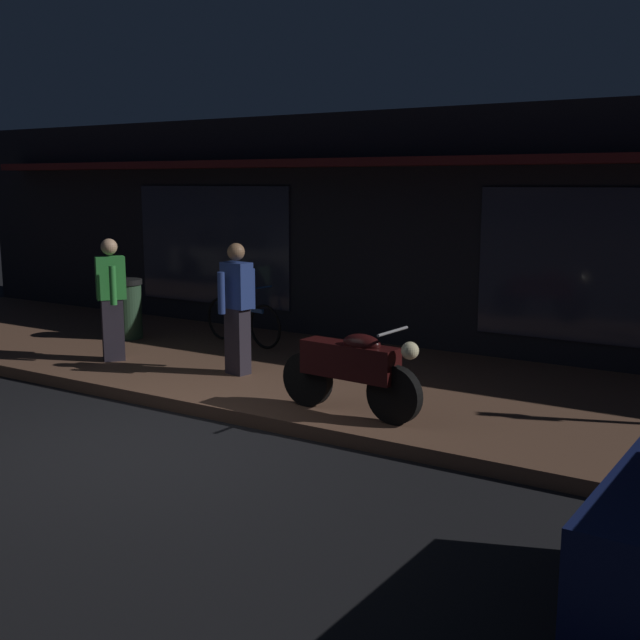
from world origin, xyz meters
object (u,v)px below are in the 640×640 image
object	(u,v)px
motorcycle	(352,369)
person_bystander	(237,306)
bicycle_parked	(243,321)
person_photographer	(111,297)
trash_bin	(127,308)

from	to	relation	value
motorcycle	person_bystander	distance (m)	2.28
bicycle_parked	person_bystander	world-z (taller)	person_bystander
motorcycle	bicycle_parked	xyz separation A→B (m)	(-3.20, 2.28, -0.14)
bicycle_parked	person_bystander	bearing A→B (deg)	-54.17
bicycle_parked	person_photographer	xyz separation A→B (m)	(-0.83, -1.81, 0.52)
person_photographer	trash_bin	world-z (taller)	person_photographer
person_photographer	motorcycle	bearing A→B (deg)	-6.67
person_photographer	person_bystander	world-z (taller)	same
person_photographer	trash_bin	xyz separation A→B (m)	(-0.97, 1.21, -0.41)
bicycle_parked	person_photographer	world-z (taller)	person_photographer
person_photographer	bicycle_parked	bearing A→B (deg)	65.24
person_photographer	trash_bin	distance (m)	1.61
motorcycle	bicycle_parked	world-z (taller)	motorcycle
bicycle_parked	trash_bin	distance (m)	1.90
bicycle_parked	trash_bin	world-z (taller)	trash_bin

